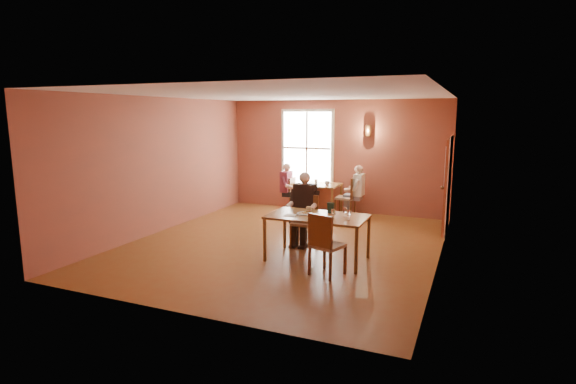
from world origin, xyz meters
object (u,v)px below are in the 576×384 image
at_px(chair_diner_maroon, 299,195).
at_px(diner_maroon, 298,189).
at_px(chair_diner_white, 345,197).
at_px(chair_empty, 328,244).
at_px(diner_white, 347,192).
at_px(chair_diner_main, 304,222).
at_px(main_table, 317,238).
at_px(diner_main, 304,212).
at_px(second_table, 322,199).

distance_m(chair_diner_maroon, diner_maroon, 0.18).
bearing_deg(chair_diner_white, chair_empty, -168.19).
relative_size(chair_diner_white, diner_white, 0.80).
relative_size(chair_diner_main, chair_diner_white, 1.00).
relative_size(main_table, diner_main, 1.24).
relative_size(chair_diner_white, chair_diner_maroon, 1.10).
bearing_deg(diner_white, main_table, -172.81).
bearing_deg(second_table, chair_diner_main, -77.91).
relative_size(chair_empty, diner_white, 0.81).
height_order(diner_main, second_table, diner_main).
xyz_separation_m(main_table, diner_maroon, (-1.82, 3.63, 0.23)).
bearing_deg(diner_maroon, chair_empty, 27.41).
distance_m(diner_white, diner_maroon, 1.36).
distance_m(chair_diner_white, diner_maroon, 1.34).
bearing_deg(chair_diner_maroon, second_table, 90.00).
xyz_separation_m(chair_empty, diner_white, (-0.87, 4.30, 0.12)).
distance_m(main_table, diner_maroon, 4.06).
relative_size(diner_main, chair_empty, 1.36).
bearing_deg(chair_empty, chair_diner_maroon, 134.95).
distance_m(diner_main, chair_diner_white, 3.01).
relative_size(main_table, chair_diner_maroon, 1.89).
xyz_separation_m(main_table, chair_empty, (0.41, -0.67, 0.11)).
distance_m(second_table, chair_diner_maroon, 0.65).
xyz_separation_m(diner_main, chair_diner_white, (0.01, 3.01, -0.20)).
bearing_deg(diner_maroon, diner_white, 90.00).
height_order(diner_main, diner_maroon, diner_main).
height_order(main_table, chair_empty, chair_empty).
height_order(chair_empty, diner_maroon, diner_maroon).
distance_m(main_table, diner_main, 0.85).
bearing_deg(second_table, main_table, -72.58).
bearing_deg(chair_diner_main, diner_maroon, -66.12).
bearing_deg(main_table, diner_main, 128.88).
bearing_deg(chair_empty, diner_main, 143.05).
bearing_deg(chair_empty, second_table, 127.68).
height_order(chair_diner_main, chair_diner_white, chair_diner_white).
distance_m(second_table, chair_diner_white, 0.66).
xyz_separation_m(diner_main, second_table, (-0.64, 3.01, -0.31)).
bearing_deg(diner_white, chair_diner_maroon, 90.00).
height_order(chair_diner_white, diner_maroon, diner_maroon).
relative_size(diner_main, chair_diner_white, 1.38).
bearing_deg(diner_main, diner_maroon, -66.33).
bearing_deg(diner_maroon, chair_diner_white, 90.00).
bearing_deg(diner_main, second_table, -78.03).
height_order(second_table, chair_diner_maroon, chair_diner_maroon).
relative_size(chair_diner_main, diner_white, 0.80).
bearing_deg(chair_diner_white, chair_diner_main, 179.76).
distance_m(main_table, chair_empty, 0.80).
xyz_separation_m(chair_empty, second_table, (-1.55, 4.30, -0.12)).
bearing_deg(diner_white, chair_diner_main, 179.18).
xyz_separation_m(diner_white, chair_diner_maroon, (-1.33, 0.00, -0.18)).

